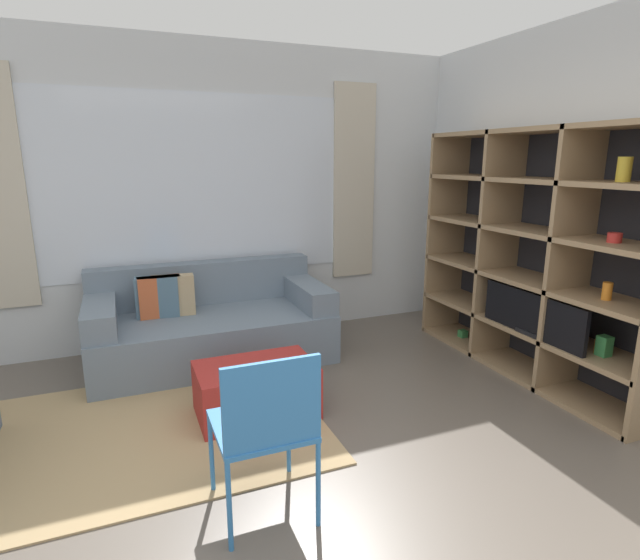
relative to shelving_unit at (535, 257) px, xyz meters
The scene contains 7 objects.
wall_back 2.93m from the shelving_unit, 143.36° to the left, with size 6.22×0.11×2.70m.
wall_right 0.48m from the shelving_unit, 27.70° to the left, with size 0.07×4.36×2.70m, color silver.
area_rug 3.26m from the shelving_unit, behind, with size 2.50×1.62×0.01m, color tan.
shelving_unit is the anchor object (origin of this frame).
couch_main 2.72m from the shelving_unit, 152.76° to the left, with size 1.96×0.96×0.78m.
ottoman 2.37m from the shelving_unit, behind, with size 0.78×0.48×0.36m.
folding_chair 2.65m from the shelving_unit, 159.70° to the right, with size 0.44×0.46×0.86m.
Camera 1 is at (-0.67, -1.45, 1.69)m, focal length 28.00 mm.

